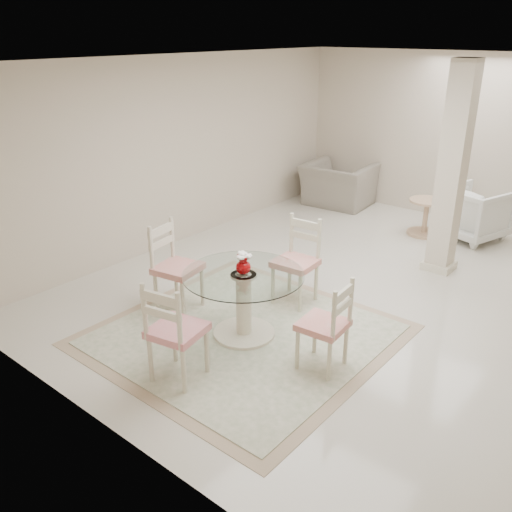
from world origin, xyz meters
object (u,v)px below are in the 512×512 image
Objects in this scene: dining_chair_south at (172,326)px; armchair_white at (473,213)px; column at (452,171)px; dining_table at (244,305)px; red_vase at (243,263)px; dining_chair_north at (299,254)px; dining_chair_west at (172,260)px; recliner_taupe at (338,185)px; dining_chair_east at (330,319)px; side_table at (425,219)px.

armchair_white is at bearing -109.07° from dining_chair_south.
dining_table is at bearing -106.74° from column.
dining_chair_north is (-0.04, 1.02, -0.24)m from red_vase.
dining_chair_west is 0.97× the size of recliner_taupe.
dining_chair_east is at bearing -87.80° from column.
dining_chair_east is 0.90× the size of dining_chair_west.
column is 2.36× the size of dining_chair_west.
dining_chair_west is 1.02× the size of dining_chair_south.
dining_chair_west is 4.86m from armchair_white.
side_table is at bearing 87.35° from red_vase.
dining_chair_west is at bearing -53.61° from dining_chair_south.
column is 4.18m from dining_chair_south.
column is at bearing 73.26° from dining_table.
column reaches higher than red_vase.
recliner_taupe is (-0.67, 4.64, -0.22)m from dining_chair_west.
dining_chair_east is 4.19m from side_table.
armchair_white is at bearing 27.59° from side_table.
dining_table is (-0.90, -3.00, -0.98)m from column.
recliner_taupe is 1.95m from side_table.
recliner_taupe is at bearing 166.24° from side_table.
dining_chair_west is (-1.93, -3.04, -0.75)m from column.
armchair_white reaches higher than side_table.
recliner_taupe is 2.07× the size of side_table.
side_table is at bearing 81.42° from dining_chair_north.
dining_table is 4.53m from armchair_white.
dining_table is 4.14m from side_table.
dining_chair_south is at bearing -47.15° from dining_chair_east.
dining_chair_south is (-0.97, -1.06, 0.05)m from dining_chair_east.
red_vase is at bearing -97.89° from dining_chair_west.
column is 2.39× the size of dining_chair_north.
armchair_white is at bearing 171.95° from recliner_taupe.
column is 4.76× the size of side_table.
red_vase is 4.18m from side_table.
red_vase is 1.06m from dining_chair_east.
dining_chair_south reaches higher than red_vase.
dining_chair_north is at bearing 92.09° from red_vase.
armchair_white is (0.84, 3.43, -0.19)m from dining_chair_north.
red_vase is 0.26× the size of armchair_white.
dining_table is at bearing 161.57° from red_vase.
dining_chair_north is at bearing 110.11° from recliner_taupe.
red_vase is at bearing 105.46° from recliner_taupe.
dining_table is 5.29× the size of red_vase.
armchair_white is at bearing 79.75° from red_vase.
armchair_white is (0.81, 4.46, -0.43)m from red_vase.
red_vase is 0.21× the size of dining_chair_west.
column is 1.74m from armchair_white.
dining_chair_west is at bearing 93.46° from recliner_taupe.
red_vase is 1.05m from dining_chair_south.
dining_chair_north is 1.45m from dining_chair_west.
recliner_taupe is (-1.70, 4.60, -0.45)m from red_vase.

